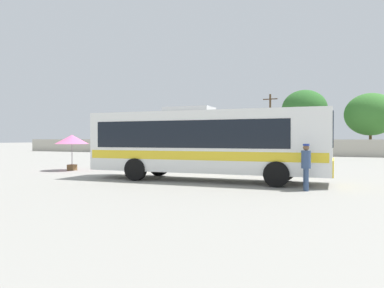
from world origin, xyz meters
name	(u,v)px	position (x,y,z in m)	size (l,w,h in m)	color
ground_plane	(246,165)	(0.00, 10.00, 0.00)	(300.00, 300.00, 0.00)	gray
perimeter_wall	(287,148)	(0.00, 26.98, 0.93)	(80.00, 0.30, 1.87)	#B2AD9E
coach_bus_white_yellow	(203,141)	(0.99, -0.49, 1.83)	(11.18, 3.18, 3.43)	white
attendant_by_bus_door	(306,164)	(5.80, -2.08, 1.00)	(0.46, 0.46, 1.75)	#33476B
vendor_umbrella_near_gate_pink	(72,140)	(-8.46, 1.23, 1.85)	(2.02, 2.02, 2.18)	gray
parked_car_leftmost_maroon	(207,149)	(-8.44, 23.32, 0.79)	(4.17, 2.27, 1.49)	maroon
parked_car_second_silver	(264,149)	(-1.80, 23.33, 0.81)	(4.01, 1.99, 1.54)	#B7BABF
utility_pole_near	(270,123)	(-2.34, 28.70, 3.87)	(1.80, 0.31, 7.39)	#4C3823
roadside_tree_left	(215,123)	(-10.24, 30.49, 4.04)	(3.21, 3.21, 5.44)	brown
roadside_tree_midleft	(304,109)	(1.35, 31.25, 5.65)	(5.50, 5.50, 8.00)	brown
roadside_tree_midright	(371,114)	(8.79, 32.48, 4.85)	(5.93, 5.93, 7.37)	brown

